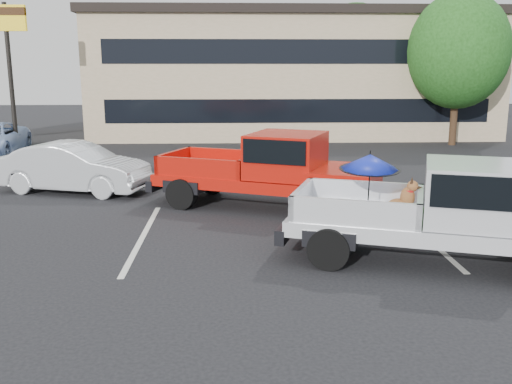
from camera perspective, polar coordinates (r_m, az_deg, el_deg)
ground at (r=10.40m, az=3.71°, el=-7.46°), size 90.00×90.00×0.00m
stripe_left at (r=12.40m, az=-11.24°, el=-4.36°), size 0.12×5.00×0.01m
stripe_right at (r=12.90m, az=16.18°, el=-3.96°), size 0.12×5.00×0.01m
motel_building at (r=30.87m, az=3.49°, el=11.82°), size 20.40×8.40×6.30m
motel_sign at (r=25.38m, az=-23.64°, el=13.96°), size 1.60×0.22×6.00m
tree_right at (r=27.63m, az=19.61°, el=13.15°), size 4.46×4.46×6.78m
tree_back at (r=34.47m, az=9.83°, el=13.74°), size 4.68×4.68×7.11m
silver_pickup at (r=10.84m, az=19.60°, el=-1.54°), size 6.02×3.68×2.06m
red_pickup at (r=14.34m, az=2.39°, el=2.46°), size 6.16×4.12×1.92m
silver_sedan at (r=17.09m, az=-17.70°, el=2.34°), size 4.56×2.65×1.42m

